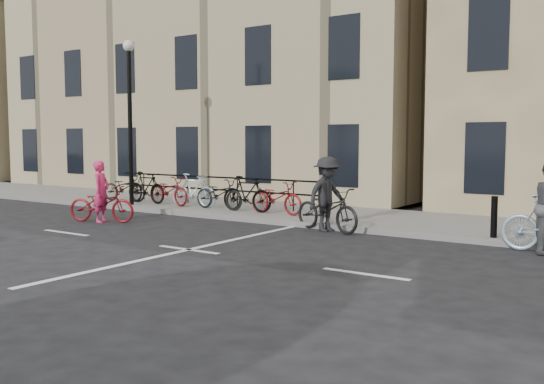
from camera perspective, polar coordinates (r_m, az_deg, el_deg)
The scene contains 9 objects.
ground at distance 12.66m, azimuth -7.83°, elevation -5.42°, with size 120.00×120.00×0.00m, color black.
sidewalk at distance 19.73m, azimuth -4.70°, elevation -1.43°, with size 46.00×4.00×0.15m, color slate.
building_west at distance 28.34m, azimuth -3.65°, elevation 10.80°, with size 20.00×10.00×10.00m, color tan.
building_far at distance 41.00m, azimuth -22.88°, elevation 7.93°, with size 12.00×10.00×9.00m, color tan.
lamp_post at distance 20.20m, azimuth -13.25°, elevation 8.30°, with size 0.36×0.36×5.28m.
bollard_east at distance 13.97m, azimuth 20.17°, elevation -2.21°, with size 0.14×0.14×0.90m, color black.
parked_bikes at distance 19.17m, azimuth -7.34°, elevation 0.06°, with size 8.30×1.23×1.05m.
cyclist_pink at distance 17.28m, azimuth -15.74°, elevation -0.81°, with size 2.01×1.33×1.69m.
cyclist_dark at distance 15.01m, azimuth 5.22°, elevation -0.96°, with size 2.20×1.34×1.85m.
Camera 1 is at (8.39, -9.19, 2.28)m, focal length 40.00 mm.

